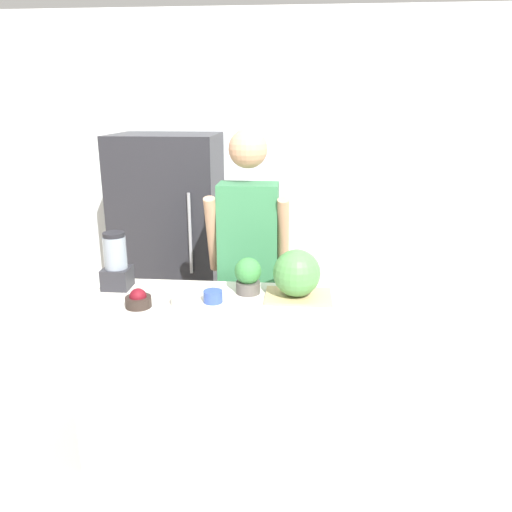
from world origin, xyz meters
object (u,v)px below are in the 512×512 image
bowl_small_blue (213,296)px  blender (116,263)px  bowl_cream (183,298)px  refrigerator (170,243)px  bowl_cherries (138,300)px  person (248,267)px  watermelon (297,273)px  potted_plant (248,275)px

bowl_small_blue → blender: bearing=164.2°
bowl_small_blue → bowl_cream: bearing=-162.7°
refrigerator → bowl_small_blue: refrigerator is taller
bowl_cherries → blender: bearing=128.0°
person → watermelon: (0.30, -0.42, 0.11)m
bowl_cream → potted_plant: 0.39m
blender → bowl_cherries: bearing=-52.0°
watermelon → blender: bearing=176.4°
bowl_cherries → refrigerator: bearing=97.7°
bowl_small_blue → person: bearing=75.2°
refrigerator → bowl_cherries: bearing=-82.3°
refrigerator → bowl_cream: refrigerator is taller
refrigerator → person: (0.70, -0.77, 0.08)m
watermelon → potted_plant: 0.27m
refrigerator → watermelon: 1.57m
person → bowl_small_blue: 0.53m
bowl_cherries → bowl_small_blue: (0.37, 0.10, -0.01)m
person → bowl_cream: (-0.29, -0.56, 0.00)m
potted_plant → watermelon: bearing=-10.5°
blender → potted_plant: bearing=-1.1°
bowl_cream → watermelon: bearing=14.0°
person → blender: person is taller
bowl_cream → potted_plant: potted_plant is taller
bowl_cream → blender: blender is taller
person → bowl_cherries: person is taller
refrigerator → bowl_cherries: size_ratio=12.54×
watermelon → bowl_small_blue: (-0.44, -0.10, -0.11)m
refrigerator → person: 1.05m
person → potted_plant: 0.38m
refrigerator → bowl_cherries: refrigerator is taller
potted_plant → refrigerator: bearing=122.8°
watermelon → bowl_cherries: size_ratio=1.89×
blender → potted_plant: 0.75m
person → bowl_cream: person is taller
person → blender: 0.81m
potted_plant → bowl_small_blue: bearing=-139.0°
blender → refrigerator: bearing=89.2°
watermelon → bowl_small_blue: bearing=-167.2°
refrigerator → potted_plant: (0.74, -1.14, 0.16)m
refrigerator → bowl_small_blue: 1.41m
bowl_cherries → bowl_cream: bowl_cherries is taller
person → refrigerator: bearing=132.2°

